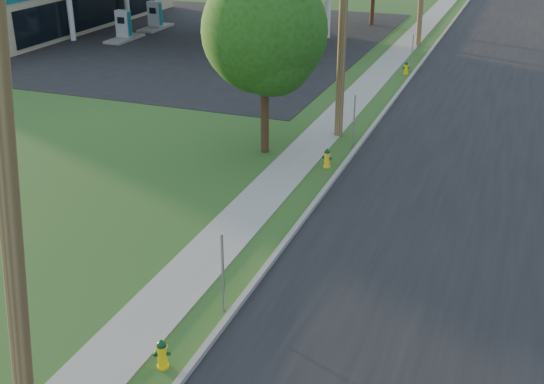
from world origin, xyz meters
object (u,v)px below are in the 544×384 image
(fuel_pump_se, at_px, (277,27))
(hydrant_mid, at_px, (327,158))
(utility_pole_mid, at_px, (343,8))
(fuel_pump_sw, at_px, (155,19))
(tree_verge, at_px, (266,36))
(fuel_pump_nw, at_px, (124,29))
(car_silver, at_px, (265,30))
(hydrant_near, at_px, (162,354))
(utility_pole_near, at_px, (9,209))
(fuel_pump_ne, at_px, (254,39))
(hydrant_far, at_px, (406,68))

(fuel_pump_se, height_order, hydrant_mid, fuel_pump_se)
(utility_pole_mid, relative_size, fuel_pump_sw, 3.06)
(tree_verge, height_order, hydrant_mid, tree_verge)
(fuel_pump_nw, relative_size, car_silver, 0.79)
(fuel_pump_sw, bearing_deg, hydrant_near, -60.15)
(utility_pole_near, bearing_deg, car_silver, 105.35)
(fuel_pump_nw, xyz_separation_m, fuel_pump_ne, (9.00, 0.00, 0.00))
(tree_verge, xyz_separation_m, hydrant_mid, (2.50, -0.60, -3.96))
(fuel_pump_sw, height_order, car_silver, fuel_pump_sw)
(hydrant_mid, bearing_deg, hydrant_far, 89.34)
(utility_pole_mid, height_order, fuel_pump_sw, utility_pole_mid)
(fuel_pump_nw, height_order, hydrant_mid, fuel_pump_nw)
(tree_verge, height_order, hydrant_near, tree_verge)
(hydrant_near, relative_size, hydrant_mid, 0.96)
(tree_verge, xyz_separation_m, hydrant_far, (2.66, 13.42, -3.97))
(tree_verge, bearing_deg, fuel_pump_nw, 135.27)
(utility_pole_mid, distance_m, hydrant_near, 15.80)
(utility_pole_mid, xyz_separation_m, fuel_pump_se, (-8.90, 17.00, -4.23))
(fuel_pump_sw, bearing_deg, hydrant_mid, -47.88)
(utility_pole_near, relative_size, utility_pole_mid, 0.97)
(tree_verge, relative_size, hydrant_near, 9.94)
(fuel_pump_nw, bearing_deg, fuel_pump_se, 23.96)
(utility_pole_mid, bearing_deg, fuel_pump_sw, 136.48)
(utility_pole_mid, xyz_separation_m, fuel_pump_sw, (-17.90, 17.00, -4.23))
(hydrant_mid, xyz_separation_m, hydrant_far, (0.16, 14.02, -0.01))
(car_silver, bearing_deg, utility_pole_mid, -145.69)
(utility_pole_mid, distance_m, fuel_pump_ne, 16.31)
(utility_pole_mid, relative_size, hydrant_far, 14.35)
(fuel_pump_nw, distance_m, hydrant_far, 18.75)
(utility_pole_near, relative_size, fuel_pump_ne, 2.96)
(hydrant_far, bearing_deg, hydrant_mid, -90.66)
(utility_pole_mid, xyz_separation_m, fuel_pump_nw, (-17.90, 13.00, -4.23))
(tree_verge, bearing_deg, utility_pole_near, -82.63)
(fuel_pump_ne, xyz_separation_m, fuel_pump_sw, (-9.00, 4.00, 0.00))
(fuel_pump_se, height_order, hydrant_far, fuel_pump_se)
(fuel_pump_nw, height_order, hydrant_far, fuel_pump_nw)
(tree_verge, bearing_deg, utility_pole_mid, 54.78)
(utility_pole_near, xyz_separation_m, fuel_pump_se, (-8.90, 35.00, -4.08))
(utility_pole_near, bearing_deg, fuel_pump_nw, 120.00)
(fuel_pump_ne, relative_size, fuel_pump_sw, 1.00)
(fuel_pump_ne, bearing_deg, car_silver, 98.05)
(utility_pole_near, relative_size, tree_verge, 1.42)
(fuel_pump_ne, xyz_separation_m, car_silver, (-0.41, 2.92, -0.03))
(utility_pole_near, xyz_separation_m, fuel_pump_ne, (-8.90, 31.00, -4.08))
(utility_pole_near, height_order, fuel_pump_sw, utility_pole_near)
(fuel_pump_sw, bearing_deg, tree_verge, -51.16)
(tree_verge, bearing_deg, hydrant_far, 78.77)
(hydrant_mid, relative_size, car_silver, 0.17)
(fuel_pump_se, xyz_separation_m, hydrant_mid, (9.44, -20.39, -0.38))
(fuel_pump_nw, distance_m, tree_verge, 22.71)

